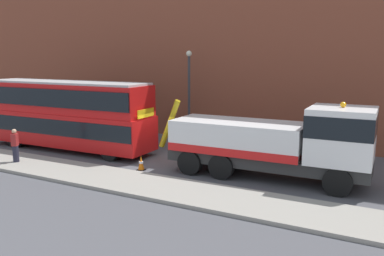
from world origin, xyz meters
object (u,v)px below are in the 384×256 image
(traffic_cone_near_bus, at_px, (141,163))
(street_lamp, at_px, (189,89))
(recovery_tow_truck, at_px, (276,141))
(double_decker_bus, at_px, (67,112))
(pedestrian_onlooker, at_px, (15,146))

(traffic_cone_near_bus, height_order, street_lamp, street_lamp)
(recovery_tow_truck, distance_m, double_decker_bus, 12.62)
(pedestrian_onlooker, bearing_deg, recovery_tow_truck, -13.67)
(double_decker_bus, xyz_separation_m, pedestrian_onlooker, (0.14, -3.82, -1.25))
(pedestrian_onlooker, bearing_deg, street_lamp, 28.69)
(double_decker_bus, height_order, pedestrian_onlooker, double_decker_bus)
(traffic_cone_near_bus, relative_size, street_lamp, 0.12)
(traffic_cone_near_bus, distance_m, street_lamp, 7.53)
(double_decker_bus, bearing_deg, pedestrian_onlooker, -89.21)
(double_decker_bus, bearing_deg, traffic_cone_near_bus, -15.81)
(traffic_cone_near_bus, bearing_deg, pedestrian_onlooker, -160.98)
(double_decker_bus, bearing_deg, recovery_tow_truck, -1.24)
(double_decker_bus, relative_size, street_lamp, 1.90)
(pedestrian_onlooker, xyz_separation_m, street_lamp, (5.27, 8.93, 2.49))
(recovery_tow_truck, height_order, traffic_cone_near_bus, recovery_tow_truck)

